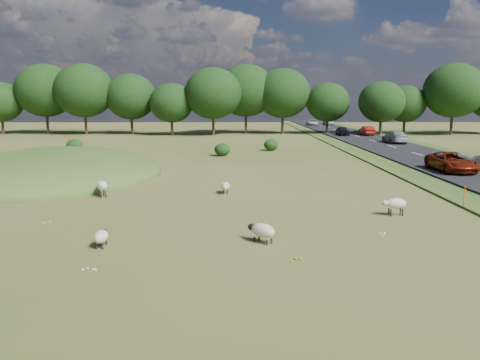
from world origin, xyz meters
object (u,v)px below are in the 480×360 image
at_px(sheep_2, 102,186).
at_px(car_1, 395,137).
at_px(sheep_3, 262,231).
at_px(sheep_0, 101,236).
at_px(sheep_4, 225,186).
at_px(car_2, 328,122).
at_px(car_7, 452,162).
at_px(car_0, 312,122).
at_px(car_4, 343,131).
at_px(marker_post, 464,197).
at_px(sheep_5, 395,204).
at_px(car_3, 367,131).

height_order(sheep_2, car_1, car_1).
relative_size(sheep_2, sheep_3, 1.08).
height_order(sheep_0, sheep_4, sheep_4).
xyz_separation_m(car_2, car_7, (-3.80, -68.96, 0.04)).
bearing_deg(sheep_3, car_7, -88.28).
bearing_deg(car_1, car_0, -84.94).
distance_m(sheep_3, car_1, 45.75).
bearing_deg(car_2, sheep_4, 74.75).
distance_m(sheep_3, car_4, 56.70).
bearing_deg(sheep_3, marker_post, -108.04).
height_order(sheep_2, car_7, car_7).
bearing_deg(sheep_0, sheep_5, -70.31).
distance_m(sheep_0, sheep_2, 9.88).
bearing_deg(sheep_5, car_0, -100.34).
relative_size(sheep_0, car_7, 0.22).
bearing_deg(car_1, sheep_2, 49.39).
height_order(sheep_3, car_0, car_0).
distance_m(car_1, car_7, 24.64).
xyz_separation_m(sheep_2, sheep_3, (8.89, -8.98, -0.18)).
distance_m(sheep_5, car_2, 82.80).
xyz_separation_m(sheep_5, car_7, (8.56, 12.92, 0.36)).
height_order(car_2, car_4, car_2).
distance_m(marker_post, car_2, 80.69).
distance_m(sheep_3, sheep_4, 10.10).
height_order(marker_post, sheep_2, marker_post).
bearing_deg(sheep_5, sheep_2, -20.87).
xyz_separation_m(sheep_0, car_7, (21.47, 17.77, 0.56)).
relative_size(sheep_2, sheep_5, 1.11).
bearing_deg(car_1, car_4, -73.73).
xyz_separation_m(sheep_3, car_2, (19.06, 86.20, 0.44)).
bearing_deg(car_3, car_7, 84.22).
bearing_deg(sheep_3, car_0, -57.00).
height_order(sheep_3, car_4, car_4).
relative_size(sheep_5, car_1, 0.23).
xyz_separation_m(sheep_2, car_2, (27.96, 77.22, 0.26)).
bearing_deg(car_1, marker_post, 77.00).
relative_size(sheep_0, car_3, 0.26).
bearing_deg(car_0, marker_post, -93.23).
distance_m(sheep_2, car_2, 82.13).
distance_m(sheep_3, car_3, 58.02).
distance_m(sheep_5, car_1, 39.26).
distance_m(sheep_5, car_0, 80.67).
distance_m(marker_post, sheep_4, 13.19).
bearing_deg(car_2, car_3, 90.00).
bearing_deg(car_7, sheep_3, -131.52).
xyz_separation_m(marker_post, car_7, (4.43, 11.31, 0.37)).
relative_size(car_2, car_7, 0.91).
height_order(marker_post, sheep_3, marker_post).
xyz_separation_m(sheep_4, car_4, (16.99, 44.65, 0.49)).
height_order(car_1, car_7, car_1).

